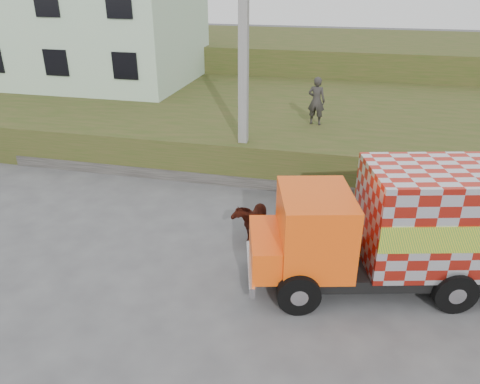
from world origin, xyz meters
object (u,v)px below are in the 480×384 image
(cargo_truck, at_px, (413,227))
(pedestrian, at_px, (316,101))
(cow, at_px, (251,218))
(utility_pole, at_px, (243,67))

(cargo_truck, distance_m, pedestrian, 8.46)
(cargo_truck, relative_size, cow, 4.93)
(utility_pole, height_order, cow, utility_pole)
(utility_pole, relative_size, pedestrian, 4.32)
(cow, height_order, pedestrian, pedestrian)
(cargo_truck, relative_size, pedestrian, 3.84)
(utility_pole, relative_size, cargo_truck, 1.13)
(utility_pole, relative_size, cow, 5.55)
(utility_pole, height_order, cargo_truck, utility_pole)
(utility_pole, xyz_separation_m, pedestrian, (2.26, 2.71, -1.65))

